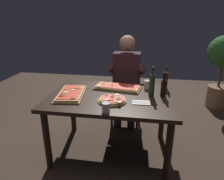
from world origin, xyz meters
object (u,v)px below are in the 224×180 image
object	(u,v)px
wine_bottle_dark	(165,80)
tumbler_near_camera	(147,85)
oil_bottle_amber	(152,85)
potted_plant_corner	(223,62)
dining_table	(111,103)
vinegar_bottle_green	(164,87)
pizza_rectangular_left	(71,93)
tumbler_far_side	(106,108)
pizza_rectangular_front	(117,87)
diner_chair	(127,91)
pizza_round_far	(112,100)
seated_diner	(126,77)

from	to	relation	value
wine_bottle_dark	tumbler_near_camera	world-z (taller)	wine_bottle_dark
oil_bottle_amber	potted_plant_corner	size ratio (longest dim) A/B	0.26
dining_table	vinegar_bottle_green	bearing A→B (deg)	7.75
pizza_rectangular_left	oil_bottle_amber	world-z (taller)	oil_bottle_amber
pizza_rectangular_left	vinegar_bottle_green	world-z (taller)	vinegar_bottle_green
tumbler_far_side	tumbler_near_camera	bearing A→B (deg)	62.12
pizza_rectangular_left	tumbler_near_camera	bearing A→B (deg)	22.63
pizza_rectangular_left	tumbler_near_camera	world-z (taller)	tumbler_near_camera
dining_table	tumbler_near_camera	bearing A→B (deg)	37.20
pizza_rectangular_left	tumbler_near_camera	xyz separation A→B (m)	(0.85, 0.35, 0.03)
pizza_rectangular_front	pizza_rectangular_left	xyz separation A→B (m)	(-0.49, -0.29, 0.00)
wine_bottle_dark	diner_chair	distance (m)	0.80
tumbler_far_side	potted_plant_corner	world-z (taller)	potted_plant_corner
diner_chair	potted_plant_corner	distance (m)	1.77
tumbler_far_side	pizza_round_far	bearing A→B (deg)	85.60
dining_table	tumbler_far_side	bearing A→B (deg)	-87.61
pizza_rectangular_front	tumbler_near_camera	size ratio (longest dim) A/B	5.65
tumbler_far_side	vinegar_bottle_green	bearing A→B (deg)	41.66
dining_table	wine_bottle_dark	xyz separation A→B (m)	(0.61, 0.35, 0.20)
tumbler_near_camera	pizza_rectangular_front	bearing A→B (deg)	-169.44
vinegar_bottle_green	pizza_rectangular_left	bearing A→B (deg)	-172.71
tumbler_far_side	dining_table	bearing A→B (deg)	92.39
diner_chair	potted_plant_corner	size ratio (longest dim) A/B	0.68
oil_bottle_amber	tumbler_far_side	bearing A→B (deg)	-131.76
oil_bottle_amber	tumbler_near_camera	size ratio (longest dim) A/B	3.21
pizza_rectangular_front	diner_chair	distance (m)	0.68
tumbler_near_camera	tumbler_far_side	distance (m)	0.81
wine_bottle_dark	potted_plant_corner	xyz separation A→B (m)	(1.06, 1.24, -0.02)
oil_bottle_amber	potted_plant_corner	world-z (taller)	potted_plant_corner
pizza_rectangular_front	vinegar_bottle_green	distance (m)	0.56
pizza_rectangular_left	wine_bottle_dark	distance (m)	1.14
pizza_round_far	wine_bottle_dark	xyz separation A→B (m)	(0.57, 0.51, 0.09)
dining_table	pizza_rectangular_front	xyz separation A→B (m)	(0.04, 0.23, 0.11)
pizza_rectangular_front	pizza_round_far	distance (m)	0.39
pizza_round_far	potted_plant_corner	bearing A→B (deg)	46.97
vinegar_bottle_green	tumbler_near_camera	xyz separation A→B (m)	(-0.17, 0.22, -0.05)
pizza_rectangular_left	vinegar_bottle_green	size ratio (longest dim) A/B	2.01
pizza_rectangular_front	oil_bottle_amber	bearing A→B (deg)	-23.20
pizza_round_far	dining_table	bearing A→B (deg)	102.84
oil_bottle_amber	dining_table	bearing A→B (deg)	-172.19
vinegar_bottle_green	seated_diner	distance (m)	0.82
wine_bottle_dark	tumbler_near_camera	distance (m)	0.23
vinegar_bottle_green	diner_chair	bearing A→B (deg)	121.19
potted_plant_corner	tumbler_near_camera	bearing A→B (deg)	-134.69
pizza_round_far	seated_diner	xyz separation A→B (m)	(0.06, 0.90, -0.02)
oil_bottle_amber	diner_chair	distance (m)	0.95
pizza_round_far	diner_chair	distance (m)	1.05
pizza_rectangular_front	tumbler_far_side	distance (m)	0.65
pizza_round_far	vinegar_bottle_green	distance (m)	0.59
tumbler_far_side	oil_bottle_amber	bearing A→B (deg)	48.24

